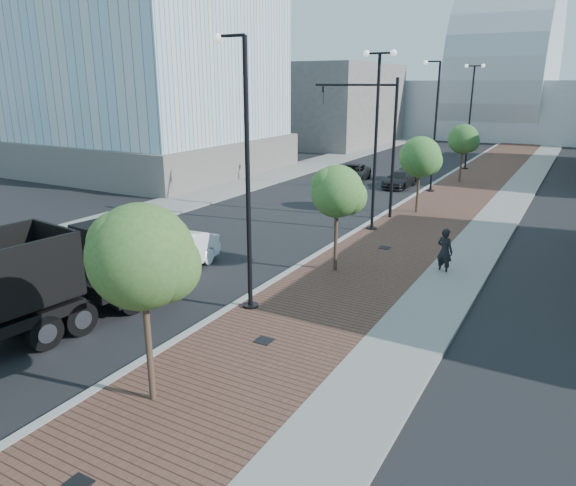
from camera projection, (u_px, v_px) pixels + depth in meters
The scene contains 24 objects.
sidewalk at pixel (486, 182), 42.52m from camera, with size 7.00×140.00×0.12m, color #4C2D23.
concrete_strip at pixel (522, 185), 41.25m from camera, with size 2.40×140.00×0.13m, color slate.
curb at pixel (442, 179), 44.16m from camera, with size 0.30×140.00×0.14m, color gray.
west_sidewalk at pixel (304, 167), 50.25m from camera, with size 4.00×140.00×0.12m, color slate.
dump_truck at pixel (37, 292), 16.61m from camera, with size 4.07×13.54×3.44m.
white_sedan at pixel (173, 254), 22.30m from camera, with size 1.71×4.90×1.62m, color white.
dark_car_mid at pixel (352, 173), 43.11m from camera, with size 2.29×4.97×1.38m, color black.
dark_car_far at pixel (400, 179), 40.70m from camera, with size 1.71×4.20×1.22m, color black.
pedestrian at pixel (445, 251), 22.13m from camera, with size 0.72×0.47×1.97m, color black.
streetlight_1 at pixel (245, 189), 17.65m from camera, with size 1.44×0.56×9.21m.
streetlight_2 at pixel (376, 141), 27.48m from camera, with size 1.72×0.56×9.28m.
streetlight_3 at pixel (433, 132), 37.68m from camera, with size 1.44×0.56×9.21m.
streetlight_4 at pixel (470, 116), 47.51m from camera, with size 1.72×0.56×9.28m.
traffic_mast at pixel (379, 133), 30.36m from camera, with size 5.09×0.20×8.00m.
tree_0 at pixel (144, 257), 12.26m from camera, with size 2.53×2.51×5.13m.
tree_1 at pixel (338, 192), 21.55m from camera, with size 2.24×2.16×4.57m.
tree_2 at pixel (421, 157), 31.57m from camera, with size 2.49×2.46×4.71m.
tree_3 at pixel (464, 139), 41.58m from camera, with size 2.39×2.34×4.66m.
tower_podium at pixel (156, 154), 48.31m from camera, with size 19.00×19.00×3.00m, color #605A56.
convention_center at pixel (505, 94), 80.93m from camera, with size 50.00×30.00×50.00m.
commercial_block_nw at pixel (328, 105), 68.79m from camera, with size 14.00×20.00×10.00m, color #5E5955.
utility_cover_0 at pixel (77, 484), 10.47m from camera, with size 0.50×0.50×0.02m, color black.
utility_cover_1 at pixel (264, 340), 16.31m from camera, with size 0.50×0.50×0.02m, color black.
utility_cover_2 at pixel (385, 248), 25.49m from camera, with size 0.50×0.50×0.02m, color black.
Camera 1 is at (10.26, -4.49, 7.72)m, focal length 33.14 mm.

